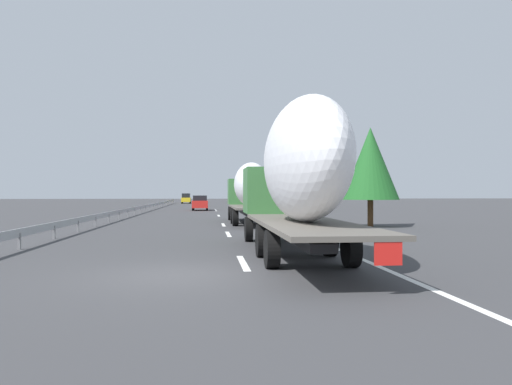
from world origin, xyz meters
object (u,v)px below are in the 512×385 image
(car_yellow_coupe, at_px, (186,198))
(truck_lead, at_px, (249,189))
(truck_trailing, at_px, (297,172))
(road_sign, at_px, (260,193))
(car_red_compact, at_px, (200,203))

(car_yellow_coupe, bearing_deg, truck_lead, -173.94)
(truck_trailing, bearing_deg, truck_lead, -0.00)
(truck_trailing, relative_size, car_yellow_coupe, 3.05)
(car_yellow_coupe, distance_m, road_sign, 44.13)
(truck_lead, distance_m, car_yellow_coupe, 65.76)
(truck_lead, height_order, car_red_compact, truck_lead)
(truck_lead, relative_size, truck_trailing, 0.88)
(car_yellow_coupe, xyz_separation_m, car_red_compact, (-39.65, -3.28, -0.08))
(truck_lead, xyz_separation_m, car_red_compact, (25.73, 3.67, -1.40))
(car_red_compact, distance_m, road_sign, 7.62)
(truck_trailing, distance_m, road_sign, 40.32)
(truck_lead, xyz_separation_m, road_sign, (22.43, -3.10, -0.26))
(truck_lead, height_order, road_sign, truck_lead)
(truck_lead, height_order, truck_trailing, truck_trailing)
(car_yellow_coupe, bearing_deg, car_red_compact, -175.27)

